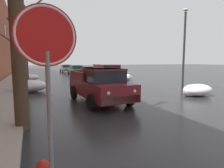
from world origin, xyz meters
TOP-DOWN VIEW (x-y plane):
  - left_sidewalk_slab at (-6.03, 18.00)m, footprint 2.45×80.00m
  - snow_bank_along_left_kerb at (4.77, 6.08)m, footprint 1.98×1.34m
  - snow_bank_mid_block_left at (-4.55, 11.80)m, footprint 2.22×1.49m
  - snow_bank_near_corner_right at (5.07, 16.56)m, footprint 2.13×1.41m
  - snow_bank_along_right_kerb at (-4.52, 20.01)m, footprint 1.79×1.47m
  - bare_tree_second_along_sidewalk at (-4.83, 11.47)m, footprint 3.16×1.21m
  - bare_tree_mid_block at (-4.85, 15.97)m, footprint 1.18×2.62m
  - pickup_truck_maroon_approaching_near_lane at (-1.26, 6.67)m, footprint 2.31×5.04m
  - suv_red_parked_kerbside_close at (1.93, 13.88)m, footprint 2.15×4.72m
  - sedan_black_parked_kerbside_mid at (1.92, 19.50)m, footprint 2.07×4.40m
  - sedan_green_parked_far_down_block at (2.15, 27.32)m, footprint 2.12×4.41m
  - sedan_grey_queued_behind_truck at (1.94, 35.21)m, footprint 2.03×4.23m
  - stop_sign_at_corner at (-4.33, -0.05)m, footprint 0.76×0.11m
  - street_lamp_post at (5.27, 7.74)m, footprint 0.44×0.24m

SIDE VIEW (x-z plane):
  - left_sidewalk_slab at x=-6.03m, z-range 0.00..0.15m
  - snow_bank_near_corner_right at x=5.07m, z-range -0.04..0.65m
  - snow_bank_along_left_kerb at x=4.77m, z-range -0.01..0.72m
  - snow_bank_along_right_kerb at x=-4.52m, z-range -0.01..0.72m
  - snow_bank_mid_block_left at x=-4.55m, z-range -0.02..0.82m
  - sedan_grey_queued_behind_truck at x=1.94m, z-range 0.04..1.46m
  - sedan_black_parked_kerbside_mid at x=1.92m, z-range 0.04..1.46m
  - sedan_green_parked_far_down_block at x=2.15m, z-range 0.04..1.46m
  - pickup_truck_maroon_approaching_near_lane at x=-1.26m, z-range 0.00..1.76m
  - suv_red_parked_kerbside_close at x=1.93m, z-range 0.08..1.90m
  - stop_sign_at_corner at x=-4.33m, z-range 0.77..3.59m
  - street_lamp_post at x=5.27m, z-range 0.35..6.00m
  - bare_tree_second_along_sidewalk at x=-4.83m, z-range -0.01..6.46m
  - bare_tree_mid_block at x=-4.85m, z-range 0.04..6.87m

